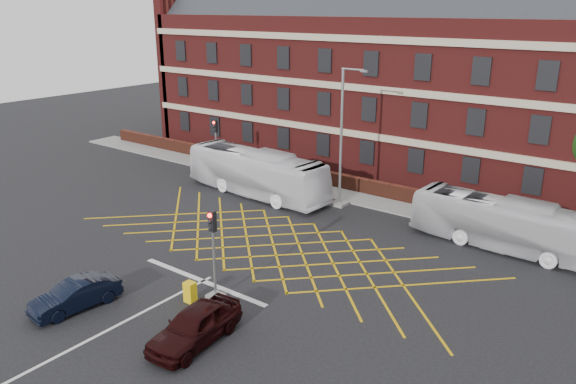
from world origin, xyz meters
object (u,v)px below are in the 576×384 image
Objects in this scene: direction_signs at (206,152)px; car_maroon at (195,325)px; traffic_light_far at (216,152)px; street_lamp at (341,160)px; bus_left at (256,173)px; traffic_light_near at (214,263)px; bus_right at (505,224)px; car_navy at (75,295)px; utility_cabinet at (190,292)px.

car_maroon is at bearing -46.04° from direction_signs.
traffic_light_far is 12.08m from street_lamp.
street_lamp is at bearing 98.23° from car_maroon.
bus_left is 2.70× the size of traffic_light_far.
street_lamp is at bearing -2.75° from traffic_light_far.
street_lamp reaches higher than traffic_light_near.
bus_left is 1.13× the size of bus_right.
car_maroon is 1.04× the size of traffic_light_far.
car_navy is 0.89× the size of car_maroon.
bus_right is 2.31× the size of car_maroon.
street_lamp is (-10.89, 0.50, 1.72)m from bus_right.
direction_signs is (-11.47, 19.60, 0.73)m from car_navy.
bus_right is at bearing -3.61° from direction_signs.
traffic_light_near reaches higher than utility_cabinet.
street_lamp is at bearing 89.62° from bus_right.
traffic_light_far reaches higher than car_maroon.
car_maroon is at bearing -39.93° from utility_cabinet.
bus_right is 11.04m from street_lamp.
bus_right is 24.52m from direction_signs.
bus_left is at bearing -19.34° from direction_signs.
traffic_light_far is at bearing 130.72° from utility_cabinet.
direction_signs reaches higher than car_navy.
traffic_light_far is 1.94× the size of direction_signs.
traffic_light_near is at bearing 149.80° from bus_right.
car_maroon is (6.14, 1.34, 0.11)m from car_navy.
bus_left is 2.61× the size of car_maroon.
bus_left reaches higher than bus_right.
car_navy is at bearing 146.50° from bus_right.
car_maroon is at bearing -58.77° from traffic_light_near.
car_navy is (-13.00, -18.06, -0.78)m from bus_right.
direction_signs is at bearing 126.42° from car_navy.
street_lamp is (11.99, -0.58, 1.38)m from traffic_light_far.
street_lamp is (2.11, 18.56, 2.50)m from car_navy.
utility_cabinet is at bearing 135.12° from car_maroon.
bus_left reaches higher than car_maroon.
car_navy is 0.92× the size of traffic_light_near.
utility_cabinet is (-0.69, -0.92, -1.28)m from traffic_light_near.
car_maroon reaches higher than car_navy.
car_navy is at bearing -134.51° from traffic_light_near.
street_lamp is 13.73m from direction_signs.
car_maroon is 0.49× the size of street_lamp.
car_maroon is (-6.86, -16.72, -0.67)m from bus_right.
car_navy is 1.79× the size of direction_signs.
traffic_light_near is at bearing -81.22° from street_lamp.
utility_cabinet is at bearing -46.95° from direction_signs.
traffic_light_near is at bearing -46.15° from traffic_light_far.
car_maroon is 3.31m from utility_cabinet.
bus_left is 14.95m from traffic_light_near.
traffic_light_near is at bearing -142.61° from bus_left.
car_maroon is 4.56× the size of utility_cabinet.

